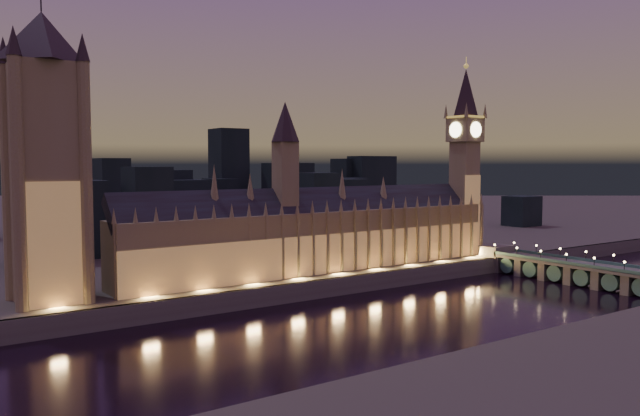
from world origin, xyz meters
TOP-DOWN VIEW (x-y plane):
  - ground_plane at (0.00, 0.00)m, footprint 2000.00×2000.00m
  - north_bank at (0.00, 520.00)m, footprint 2000.00×960.00m
  - embankment_wall at (0.00, 41.00)m, footprint 2000.00×2.50m
  - palace_of_westminster at (9.89, 61.75)m, footprint 202.00×24.21m
  - victoria_tower at (-110.00, 61.92)m, footprint 31.68×31.68m
  - elizabeth_tower at (108.00, 61.92)m, footprint 18.00×18.00m
  - westminster_bridge at (116.22, -3.46)m, footprint 17.06×113.00m
  - city_backdrop at (35.47, 247.41)m, footprint 460.24×215.63m

SIDE VIEW (x-z plane):
  - ground_plane at x=0.00m, z-range 0.00..0.00m
  - north_bank at x=0.00m, z-range 0.00..8.00m
  - embankment_wall at x=0.00m, z-range 0.00..8.00m
  - westminster_bridge at x=116.22m, z-range -1.96..13.94m
  - palace_of_westminster at x=9.89m, z-range -12.63..65.37m
  - city_backdrop at x=35.47m, z-range -9.05..70.75m
  - victoria_tower at x=-110.00m, z-range 7.45..123.25m
  - elizabeth_tower at x=108.00m, z-range 14.29..123.38m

